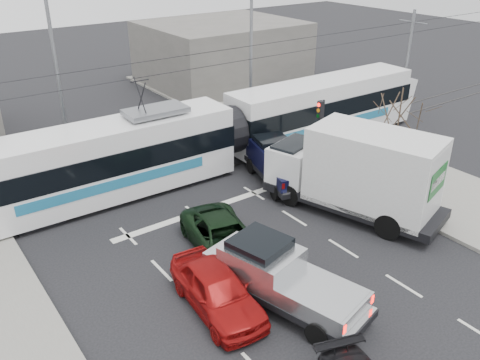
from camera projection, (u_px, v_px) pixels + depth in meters
ground at (312, 263)px, 19.74m from camera, size 120.00×120.00×0.00m
sidewalk_right at (450, 197)px, 24.45m from camera, size 6.00×60.00×0.15m
rails at (183, 174)px, 27.01m from camera, size 60.00×1.60×0.03m
building_right at (222, 53)px, 42.43m from camera, size 12.00×10.00×5.00m
bare_tree at (399, 116)px, 23.90m from camera, size 2.40×2.40×5.00m
traffic_signal at (321, 119)px, 26.68m from camera, size 0.44×0.44×3.60m
street_lamp_near at (249, 48)px, 31.54m from camera, size 2.38×0.25×9.00m
street_lamp_far at (53, 67)px, 26.93m from camera, size 2.38×0.25×9.00m
catenary at (179, 104)px, 25.31m from camera, size 60.00×0.20×7.00m
tram at (227, 132)px, 27.27m from camera, size 26.72×3.09×5.45m
silver_pickup at (277, 274)px, 17.32m from camera, size 3.41×6.23×2.15m
box_truck at (358, 173)px, 22.49m from camera, size 4.97×8.46×4.01m
navy_pickup at (276, 162)px, 25.85m from camera, size 3.16×5.37×2.13m
green_car at (224, 237)px, 20.13m from camera, size 3.23×5.31×1.38m
red_car at (217, 290)px, 17.04m from camera, size 2.25×4.70×1.55m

